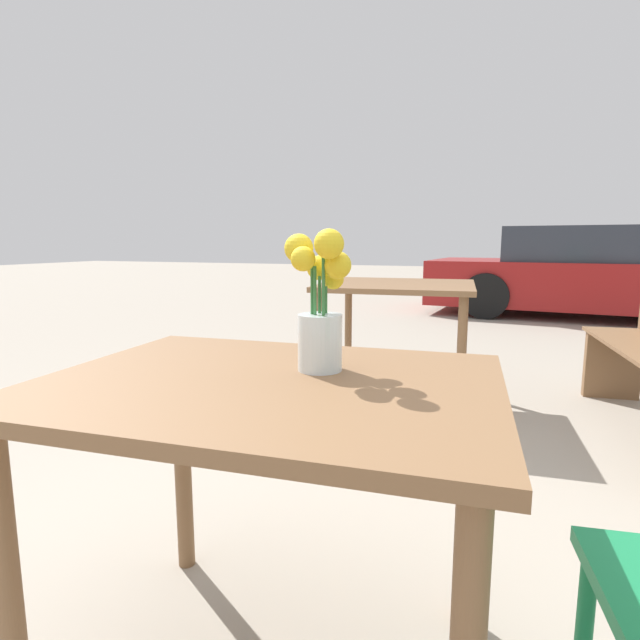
% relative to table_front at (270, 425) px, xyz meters
% --- Properties ---
extents(table_front, '(0.99, 0.78, 0.71)m').
position_rel_table_front_xyz_m(table_front, '(0.00, 0.00, 0.00)').
color(table_front, brown).
rests_on(table_front, ground_plane).
extents(flower_vase, '(0.15, 0.14, 0.31)m').
position_rel_table_front_xyz_m(flower_vase, '(0.08, 0.10, 0.24)').
color(flower_vase, silver).
rests_on(flower_vase, table_front).
extents(table_back, '(0.95, 0.91, 0.75)m').
position_rel_table_front_xyz_m(table_back, '(-0.15, 2.05, 0.04)').
color(table_back, brown).
rests_on(table_back, ground_plane).
extents(parked_car, '(4.47, 2.13, 1.19)m').
position_rel_table_front_xyz_m(parked_car, '(1.65, 6.59, -0.03)').
color(parked_car, maroon).
rests_on(parked_car, ground_plane).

